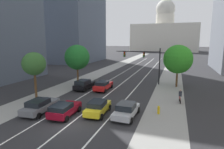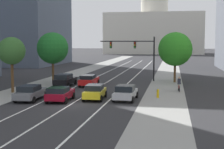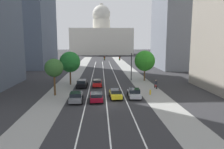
{
  "view_description": "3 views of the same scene",
  "coord_description": "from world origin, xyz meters",
  "views": [
    {
      "loc": [
        9.18,
        -14.71,
        7.8
      ],
      "look_at": [
        -0.59,
        14.2,
        2.31
      ],
      "focal_mm": 30.57,
      "sensor_mm": 36.0,
      "label": 1
    },
    {
      "loc": [
        9.18,
        -28.38,
        5.79
      ],
      "look_at": [
        1.91,
        10.57,
        1.78
      ],
      "focal_mm": 52.57,
      "sensor_mm": 36.0,
      "label": 2
    },
    {
      "loc": [
        -0.82,
        -29.85,
        8.97
      ],
      "look_at": [
        1.96,
        21.61,
        1.08
      ],
      "focal_mm": 33.77,
      "sensor_mm": 36.0,
      "label": 3
    }
  ],
  "objects": [
    {
      "name": "street_tree_near_left",
      "position": [
        -7.32,
        15.02,
        4.85
      ],
      "size": [
        4.38,
        4.38,
        7.06
      ],
      "color": "#51381E",
      "rests_on": "ground"
    },
    {
      "name": "car_gray",
      "position": [
        -4.61,
        1.57,
        0.78
      ],
      "size": [
        2.23,
        4.83,
        1.5
      ],
      "rotation": [
        0.0,
        0.0,
        1.62
      ],
      "color": "slate",
      "rests_on": "ground"
    },
    {
      "name": "lane_stripe_left",
      "position": [
        -3.08,
        25.0,
        0.01
      ],
      "size": [
        0.16,
        90.0,
        0.01
      ],
      "primitive_type": "cube",
      "color": "white",
      "rests_on": "ground"
    },
    {
      "name": "car_crimson",
      "position": [
        -1.53,
        1.49,
        0.77
      ],
      "size": [
        2.24,
        4.22,
        1.45
      ],
      "rotation": [
        0.0,
        0.0,
        1.62
      ],
      "color": "maroon",
      "rests_on": "ground"
    },
    {
      "name": "traffic_signal_mast",
      "position": [
        3.88,
        19.52,
        4.57
      ],
      "size": [
        8.09,
        0.39,
        6.46
      ],
      "color": "black",
      "rests_on": "ground"
    },
    {
      "name": "capitol_building",
      "position": [
        0.0,
        130.4,
        11.9
      ],
      "size": [
        44.81,
        25.14,
        37.07
      ],
      "color": "beige",
      "rests_on": "ground"
    },
    {
      "name": "sidewalk_right",
      "position": [
        8.35,
        35.0,
        0.01
      ],
      "size": [
        4.39,
        130.0,
        0.01
      ],
      "primitive_type": "cube",
      "color": "gray",
      "rests_on": "ground"
    },
    {
      "name": "cyclist",
      "position": [
        9.92,
        9.98,
        0.85
      ],
      "size": [
        0.38,
        1.7,
        1.72
      ],
      "rotation": [
        0.0,
        0.0,
        1.66
      ],
      "color": "black",
      "rests_on": "ground"
    },
    {
      "name": "car_red",
      "position": [
        -1.54,
        12.64,
        0.78
      ],
      "size": [
        1.96,
        4.56,
        1.48
      ],
      "rotation": [
        0.0,
        0.0,
        1.57
      ],
      "color": "red",
      "rests_on": "ground"
    },
    {
      "name": "car_black",
      "position": [
        -4.62,
        12.07,
        0.83
      ],
      "size": [
        2.14,
        4.41,
        1.59
      ],
      "rotation": [
        0.0,
        0.0,
        1.55
      ],
      "color": "black",
      "rests_on": "ground"
    },
    {
      "name": "street_tree_mid_right",
      "position": [
        9.46,
        18.72,
        4.7
      ],
      "size": [
        4.78,
        4.78,
        7.1
      ],
      "color": "#51381E",
      "rests_on": "ground"
    },
    {
      "name": "lane_stripe_right",
      "position": [
        3.08,
        25.0,
        0.01
      ],
      "size": [
        0.16,
        90.0,
        0.01
      ],
      "primitive_type": "cube",
      "color": "white",
      "rests_on": "ground"
    },
    {
      "name": "fire_hydrant",
      "position": [
        7.7,
        5.26,
        0.46
      ],
      "size": [
        0.26,
        0.35,
        0.91
      ],
      "color": "yellow",
      "rests_on": "ground"
    },
    {
      "name": "ground_plane",
      "position": [
        0.0,
        40.0,
        0.0
      ],
      "size": [
        400.0,
        400.0,
        0.0
      ],
      "primitive_type": "plane",
      "color": "#2B2B2D"
    },
    {
      "name": "lane_stripe_center",
      "position": [
        0.0,
        25.0,
        0.01
      ],
      "size": [
        0.16,
        90.0,
        0.01
      ],
      "primitive_type": "cube",
      "color": "white",
      "rests_on": "ground"
    },
    {
      "name": "car_yellow",
      "position": [
        1.54,
        3.16,
        0.78
      ],
      "size": [
        2.1,
        4.23,
        1.5
      ],
      "rotation": [
        0.0,
        0.0,
        1.62
      ],
      "color": "yellow",
      "rests_on": "ground"
    },
    {
      "name": "car_silver",
      "position": [
        4.61,
        3.4,
        0.76
      ],
      "size": [
        2.18,
        4.46,
        1.48
      ],
      "rotation": [
        0.0,
        0.0,
        1.54
      ],
      "color": "#B2B5BA",
      "rests_on": "ground"
    },
    {
      "name": "street_tree_mid_left",
      "position": [
        -8.68,
        5.77,
        4.7
      ],
      "size": [
        3.1,
        3.1,
        6.28
      ],
      "color": "#51381E",
      "rests_on": "ground"
    },
    {
      "name": "sidewalk_left",
      "position": [
        -8.35,
        35.0,
        0.01
      ],
      "size": [
        4.39,
        130.0,
        0.01
      ],
      "primitive_type": "cube",
      "color": "gray",
      "rests_on": "ground"
    }
  ]
}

